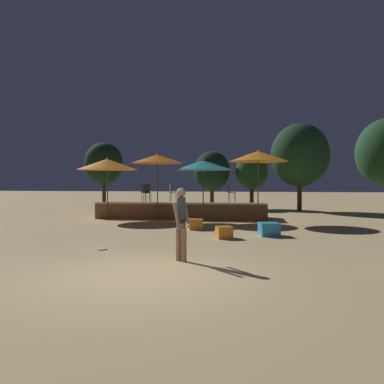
% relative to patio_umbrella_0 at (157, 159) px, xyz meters
% --- Properties ---
extents(ground_plane, '(120.00, 120.00, 0.00)m').
position_rel_patio_umbrella_0_xyz_m(ground_plane, '(2.26, -10.30, -2.91)').
color(ground_plane, tan).
extents(wooden_deck, '(8.37, 2.22, 0.82)m').
position_rel_patio_umbrella_0_xyz_m(wooden_deck, '(1.00, 1.19, -2.54)').
color(wooden_deck, brown).
rests_on(wooden_deck, ground).
extents(patio_umbrella_0, '(2.50, 2.50, 3.20)m').
position_rel_patio_umbrella_0_xyz_m(patio_umbrella_0, '(0.00, 0.00, 0.00)').
color(patio_umbrella_0, brown).
rests_on(patio_umbrella_0, ground).
extents(patio_umbrella_1, '(2.90, 2.90, 3.01)m').
position_rel_patio_umbrella_0_xyz_m(patio_umbrella_1, '(-2.46, -0.09, -0.24)').
color(patio_umbrella_1, brown).
rests_on(patio_umbrella_1, ground).
extents(patio_umbrella_2, '(2.68, 2.68, 3.29)m').
position_rel_patio_umbrella_0_xyz_m(patio_umbrella_2, '(4.72, -0.32, 0.05)').
color(patio_umbrella_2, brown).
rests_on(patio_umbrella_2, ground).
extents(patio_umbrella_3, '(2.70, 2.70, 2.89)m').
position_rel_patio_umbrella_0_xyz_m(patio_umbrella_3, '(2.23, -0.25, -0.33)').
color(patio_umbrella_3, brown).
rests_on(patio_umbrella_3, ground).
extents(cube_seat_0, '(0.61, 0.61, 0.40)m').
position_rel_patio_umbrella_0_xyz_m(cube_seat_0, '(2.30, -3.18, -2.71)').
color(cube_seat_0, orange).
rests_on(cube_seat_0, ground).
extents(cube_seat_1, '(0.75, 0.75, 0.44)m').
position_rel_patio_umbrella_0_xyz_m(cube_seat_1, '(4.99, -4.49, -2.69)').
color(cube_seat_1, '#2D9EDB').
rests_on(cube_seat_1, ground).
extents(cube_seat_2, '(0.61, 0.61, 0.38)m').
position_rel_patio_umbrella_0_xyz_m(cube_seat_2, '(3.52, -5.27, -2.72)').
color(cube_seat_2, orange).
rests_on(cube_seat_2, ground).
extents(person_0, '(0.37, 0.50, 1.69)m').
position_rel_patio_umbrella_0_xyz_m(person_0, '(2.76, -8.90, -2.00)').
color(person_0, '#997051').
rests_on(person_0, ground).
extents(bistro_chair_0, '(0.45, 0.44, 0.90)m').
position_rel_patio_umbrella_0_xyz_m(bistro_chair_0, '(0.42, 1.34, -1.55)').
color(bistro_chair_0, '#47474C').
rests_on(bistro_chair_0, wooden_deck).
extents(bistro_chair_1, '(0.41, 0.41, 0.90)m').
position_rel_patio_umbrella_0_xyz_m(bistro_chair_1, '(3.37, 1.87, -1.55)').
color(bistro_chair_1, '#2D3338').
rests_on(bistro_chair_1, wooden_deck).
extents(bistro_chair_2, '(0.48, 0.48, 0.90)m').
position_rel_patio_umbrella_0_xyz_m(bistro_chair_2, '(-1.06, 1.49, -1.55)').
color(bistro_chair_2, '#2D3338').
rests_on(bistro_chair_2, wooden_deck).
extents(bistro_chair_3, '(0.47, 0.47, 0.90)m').
position_rel_patio_umbrella_0_xyz_m(bistro_chair_3, '(-0.72, 0.73, -1.55)').
color(bistro_chair_3, '#2D3338').
rests_on(bistro_chair_3, wooden_deck).
extents(frisbee_disc, '(0.27, 0.27, 0.03)m').
position_rel_patio_umbrella_0_xyz_m(frisbee_disc, '(0.38, -7.80, -2.89)').
color(frisbee_disc, white).
rests_on(frisbee_disc, ground).
extents(background_tree_0, '(3.57, 3.57, 5.45)m').
position_rel_patio_umbrella_0_xyz_m(background_tree_0, '(7.45, 6.72, 0.57)').
color(background_tree_0, '#3D2B1C').
rests_on(background_tree_0, ground).
extents(background_tree_1, '(2.22, 2.22, 3.74)m').
position_rel_patio_umbrella_0_xyz_m(background_tree_1, '(4.51, 8.50, -0.40)').
color(background_tree_1, '#3D2B1C').
rests_on(background_tree_1, ground).
extents(background_tree_3, '(2.83, 2.83, 4.75)m').
position_rel_patio_umbrella_0_xyz_m(background_tree_3, '(-6.38, 9.24, 0.27)').
color(background_tree_3, '#3D2B1C').
rests_on(background_tree_3, ground).
extents(background_tree_4, '(2.49, 2.49, 3.94)m').
position_rel_patio_umbrella_0_xyz_m(background_tree_4, '(1.78, 8.52, -0.35)').
color(background_tree_4, '#3D2B1C').
rests_on(background_tree_4, ground).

